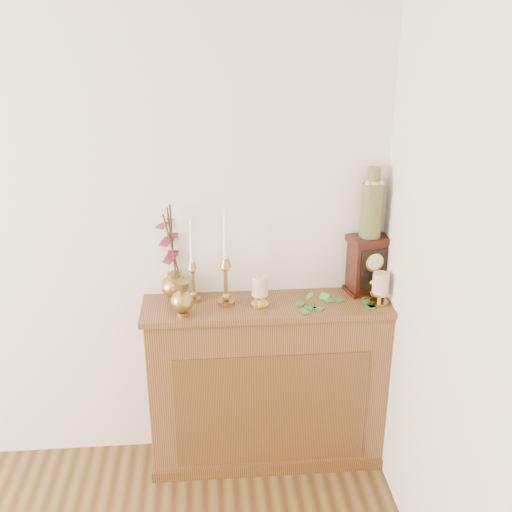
{
  "coord_description": "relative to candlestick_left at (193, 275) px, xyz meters",
  "views": [
    {
      "loc": [
        1.12,
        -0.53,
        2.23
      ],
      "look_at": [
        1.33,
        2.05,
        1.2
      ],
      "focal_mm": 42.0,
      "sensor_mm": 36.0,
      "label": 1
    }
  ],
  "objects": [
    {
      "name": "pillar_candle_left",
      "position": [
        0.32,
        -0.09,
        -0.05
      ],
      "size": [
        0.09,
        0.09,
        0.17
      ],
      "rotation": [
        0.0,
        0.0,
        0.15
      ],
      "color": "gold",
      "rests_on": "console_shelf"
    },
    {
      "name": "mantel_clock",
      "position": [
        0.88,
        0.04,
        0.01
      ],
      "size": [
        0.23,
        0.18,
        0.3
      ],
      "rotation": [
        0.0,
        0.0,
        0.23
      ],
      "color": "#330F0A",
      "rests_on": "console_shelf"
    },
    {
      "name": "bud_vase",
      "position": [
        -0.05,
        -0.15,
        -0.05
      ],
      "size": [
        0.11,
        0.11,
        0.17
      ],
      "rotation": [
        0.0,
        0.0,
        -0.08
      ],
      "color": "#A08340",
      "rests_on": "console_shelf"
    },
    {
      "name": "candlestick_left",
      "position": [
        0.0,
        0.0,
        0.0
      ],
      "size": [
        0.07,
        0.07,
        0.43
      ],
      "rotation": [
        0.0,
        0.0,
        -0.0
      ],
      "color": "#A08340",
      "rests_on": "console_shelf"
    },
    {
      "name": "ivy_garland",
      "position": [
        0.71,
        -0.1,
        -0.13
      ],
      "size": [
        0.4,
        0.17,
        0.08
      ],
      "rotation": [
        0.0,
        0.0,
        0.01
      ],
      "color": "#30702B",
      "rests_on": "console_shelf"
    },
    {
      "name": "console_shelf",
      "position": [
        0.37,
        -0.06,
        -0.63
      ],
      "size": [
        1.24,
        0.34,
        0.93
      ],
      "color": "brown",
      "rests_on": "ground"
    },
    {
      "name": "ginger_jar",
      "position": [
        -0.11,
        0.08,
        0.08
      ],
      "size": [
        0.2,
        0.22,
        0.5
      ],
      "rotation": [
        0.0,
        0.0,
        -0.4
      ],
      "color": "#A08340",
      "rests_on": "console_shelf"
    },
    {
      "name": "ceramic_vase",
      "position": [
        0.88,
        0.04,
        0.32
      ],
      "size": [
        0.11,
        0.11,
        0.35
      ],
      "rotation": [
        0.0,
        0.0,
        0.23
      ],
      "color": "#1A3426",
      "rests_on": "mantel_clock"
    },
    {
      "name": "pillar_candle_right",
      "position": [
        0.91,
        -0.11,
        -0.05
      ],
      "size": [
        0.09,
        0.09,
        0.17
      ],
      "rotation": [
        0.0,
        0.0,
        -0.39
      ],
      "color": "gold",
      "rests_on": "console_shelf"
    },
    {
      "name": "candlestick_center",
      "position": [
        0.16,
        -0.05,
        0.02
      ],
      "size": [
        0.08,
        0.08,
        0.49
      ],
      "rotation": [
        0.0,
        0.0,
        -0.33
      ],
      "color": "#A08340",
      "rests_on": "console_shelf"
    }
  ]
}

